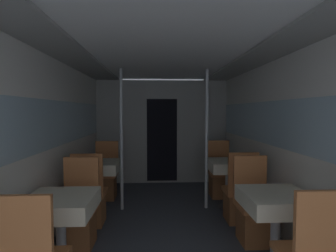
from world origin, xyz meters
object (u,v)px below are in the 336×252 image
chair_left_far_0 (78,220)px  chair_right_near_1 (239,200)px  chair_left_near_1 (90,203)px  dining_table_right_1 (228,167)px  dining_table_left_0 (60,208)px  support_pole_left_1 (121,140)px  chair_left_far_1 (106,181)px  chair_right_far_1 (220,180)px  dining_table_left_1 (99,169)px  support_pole_right_1 (207,139)px  dining_table_right_0 (276,204)px  chair_right_far_0 (254,216)px

chair_left_far_0 → chair_right_near_1: 2.10m
chair_left_near_1 → dining_table_right_1: (2.03, 0.54, 0.34)m
chair_left_far_0 → dining_table_right_1: chair_left_far_0 is taller
dining_table_left_0 → chair_left_far_0: 0.64m
support_pole_left_1 → dining_table_right_1: bearing=0.0°
chair_left_far_1 → dining_table_right_1: bearing=165.0°
dining_table_left_0 → chair_left_far_0: (0.00, 0.54, -0.34)m
chair_right_far_1 → chair_right_near_1: bearing=90.0°
chair_left_far_1 → chair_right_far_1: same height
support_pole_left_1 → chair_right_far_1: bearing=17.9°
chair_left_far_0 → dining_table_left_1: 1.15m
support_pole_right_1 → dining_table_left_1: bearing=180.0°
chair_left_far_1 → chair_left_far_0: bearing=90.0°
dining_table_right_0 → dining_table_left_0: bearing=180.0°
chair_left_far_1 → chair_right_near_1: bearing=151.9°
dining_table_left_0 → chair_right_far_1: bearing=47.0°
dining_table_left_1 → dining_table_right_0: (2.03, -1.64, 0.00)m
chair_left_near_1 → chair_right_far_1: same height
support_pole_left_1 → chair_right_far_0: bearing=-33.1°
chair_left_near_1 → support_pole_left_1: support_pole_left_1 is taller
chair_left_near_1 → chair_right_near_1: same height
support_pole_left_1 → dining_table_right_1: support_pole_left_1 is taller
dining_table_right_0 → chair_left_near_1: bearing=151.7°
support_pole_right_1 → support_pole_left_1: bearing=180.0°
chair_right_far_1 → dining_table_right_0: bearing=90.0°
dining_table_right_0 → chair_left_far_0: bearing=165.0°
dining_table_right_0 → support_pole_right_1: 1.73m
chair_left_far_1 → chair_right_far_0: same height
support_pole_left_1 → support_pole_right_1: bearing=0.0°
chair_left_near_1 → chair_right_near_1: 2.03m
dining_table_left_1 → dining_table_right_1: (2.03, 0.00, 0.00)m
dining_table_left_1 → chair_left_far_1: bearing=90.0°
chair_left_near_1 → dining_table_right_1: bearing=15.0°
dining_table_left_1 → chair_right_far_0: bearing=-28.3°
chair_left_far_0 → chair_right_far_1: bearing=-141.1°
support_pole_left_1 → dining_table_right_1: size_ratio=2.89×
dining_table_right_0 → chair_right_near_1: 1.15m
dining_table_right_1 → chair_left_far_0: bearing=-151.7°
chair_left_far_1 → chair_right_far_1: 2.03m
chair_right_far_1 → support_pole_right_1: bearing=56.9°
dining_table_right_0 → chair_right_near_1: bearing=90.0°
dining_table_left_0 → support_pole_right_1: support_pole_right_1 is taller
dining_table_right_1 → support_pole_right_1: 0.57m
chair_right_near_1 → dining_table_right_1: bearing=90.0°
dining_table_left_1 → chair_right_far_1: chair_right_far_1 is taller
dining_table_left_0 → chair_right_near_1: 2.33m
support_pole_left_1 → dining_table_left_1: bearing=180.0°
chair_right_far_0 → chair_right_far_1: 1.64m
chair_right_far_0 → chair_left_far_1: bearing=-38.9°
dining_table_left_0 → chair_right_near_1: chair_right_near_1 is taller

